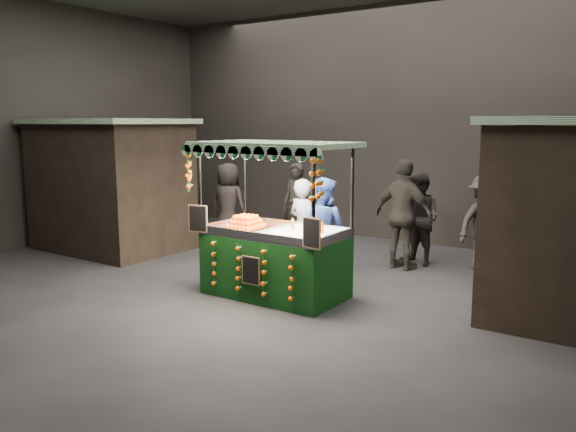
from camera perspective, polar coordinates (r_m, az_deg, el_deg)
The scene contains 11 objects.
ground at distance 8.54m, azimuth -3.21°, elevation -7.97°, with size 12.00×12.00×0.00m, color black.
market_hall at distance 8.21m, azimuth -3.43°, elevation 15.21°, with size 12.10×10.10×5.05m.
neighbour_stall_left at distance 12.06m, azimuth -17.10°, elevation 3.04°, with size 3.00×2.20×2.60m.
juice_stall at distance 8.39m, azimuth -1.36°, elevation -3.33°, with size 2.33×1.37×2.26m.
vendor_grey at distance 9.40m, azimuth 1.57°, elevation -1.24°, with size 0.66×0.51×1.63m.
vendor_blue at distance 9.03m, azimuth 3.47°, elevation -1.50°, with size 0.89×0.73×1.69m.
shopper_0 at distance 11.69m, azimuth 0.78°, elevation 1.06°, with size 0.67×0.48×1.73m.
shopper_1 at distance 10.51m, azimuth 12.86°, elevation -0.27°, with size 0.99×0.89×1.66m.
shopper_2 at distance 10.10m, azimuth 11.40°, elevation 0.13°, with size 1.19×0.67×1.92m.
shopper_3 at distance 10.41m, azimuth 18.88°, elevation -0.65°, with size 1.08×1.23×1.66m.
shopper_4 at distance 11.92m, azimuth -5.94°, elevation 1.14°, with size 0.87×0.59×1.71m.
Camera 1 is at (5.00, -6.46, 2.53)m, focal length 35.89 mm.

